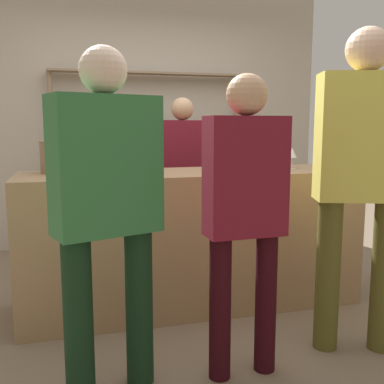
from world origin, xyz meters
name	(u,v)px	position (x,y,z in m)	size (l,w,h in m)	color
ground_plane	(192,303)	(0.00, 0.00, 0.00)	(16.00, 16.00, 0.00)	#7A6651
bar_counter	(192,239)	(0.00, 0.00, 0.49)	(2.38, 0.68, 0.98)	#997551
back_wall	(146,116)	(0.00, 1.94, 1.40)	(3.98, 0.12, 2.80)	#B2A899
back_shelf	(148,133)	(-0.01, 1.76, 1.22)	(2.04, 0.18, 1.85)	#897056
counter_bottle_0	(338,152)	(1.07, -0.15, 1.10)	(0.08, 0.08, 0.32)	black
counter_bottle_1	(230,153)	(0.26, -0.06, 1.11)	(0.09, 0.09, 0.34)	black
counter_bottle_2	(109,154)	(-0.56, 0.16, 1.10)	(0.07, 0.07, 0.34)	brown
counter_bottle_3	(276,151)	(0.68, 0.07, 1.11)	(0.08, 0.08, 0.35)	#0F1956
wine_glass	(292,153)	(0.78, 0.01, 1.09)	(0.07, 0.07, 0.16)	silver
ice_bucket	(55,157)	(-0.93, 0.16, 1.09)	(0.21, 0.21, 0.22)	#846647
customer_left	(107,200)	(-0.67, -0.96, 0.96)	(0.53, 0.36, 1.65)	black
customer_right	(362,168)	(0.73, -0.90, 1.07)	(0.54, 0.36, 1.82)	brown
server_behind_counter	(183,170)	(0.17, 0.93, 0.90)	(0.47, 0.24, 1.55)	black
customer_center	(245,203)	(0.01, -0.98, 0.91)	(0.41, 0.20, 1.55)	black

